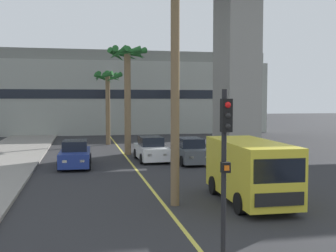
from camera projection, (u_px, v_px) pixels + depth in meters
lane_stripe_center at (134, 166)px, 24.78m from camera, size 0.14×56.00×0.01m
pier_building_backdrop at (107, 94)px, 50.15m from camera, size 37.70×8.04×9.51m
car_queue_front at (151, 150)px, 27.16m from camera, size 1.90×4.13×1.56m
car_queue_second at (75, 155)px, 24.61m from camera, size 1.94×4.15×1.56m
car_queue_third at (190, 151)px, 26.19m from camera, size 1.86×4.12×1.56m
delivery_van at (250, 169)px, 16.04m from camera, size 2.25×5.29×2.36m
traffic_light_median_near at (225, 154)px, 9.64m from camera, size 0.24×0.37×4.20m
palm_tree_mid_median at (108, 87)px, 36.62m from camera, size 2.61×2.76×6.52m
palm_tree_far_median at (127, 71)px, 29.78m from camera, size 2.92×2.91×7.79m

